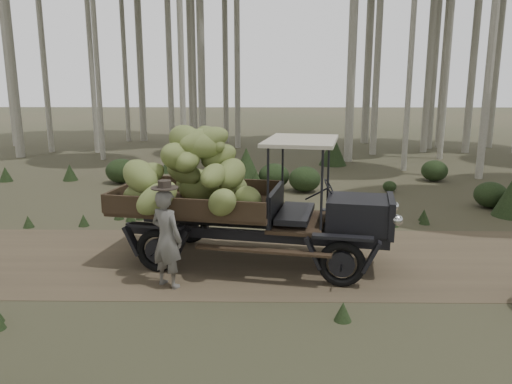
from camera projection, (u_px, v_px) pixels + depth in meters
ground at (219, 259)px, 10.12m from camera, size 120.00×120.00×0.00m
dirt_track at (219, 259)px, 10.12m from camera, size 70.00×4.00×0.01m
banana_truck at (221, 185)px, 9.69m from camera, size 5.66×3.00×2.80m
farmer at (167, 237)px, 8.62m from camera, size 0.76×0.70×1.90m
undergrowth at (219, 248)px, 9.18m from camera, size 23.25×24.79×1.37m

